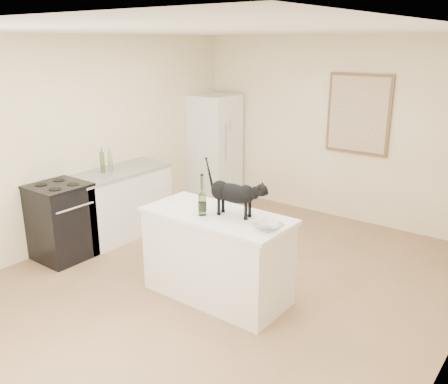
# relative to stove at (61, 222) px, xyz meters

# --- Properties ---
(floor) EXTENTS (5.50, 5.50, 0.00)m
(floor) POSITION_rel_stove_xyz_m (1.95, 0.60, -0.45)
(floor) COLOR #A57858
(floor) RESTS_ON ground
(ceiling) EXTENTS (5.50, 5.50, 0.00)m
(ceiling) POSITION_rel_stove_xyz_m (1.95, 0.60, 2.15)
(ceiling) COLOR white
(ceiling) RESTS_ON ground
(wall_back) EXTENTS (4.50, 0.00, 4.50)m
(wall_back) POSITION_rel_stove_xyz_m (1.95, 3.35, 0.85)
(wall_back) COLOR #FCF4C3
(wall_back) RESTS_ON ground
(wall_left) EXTENTS (0.00, 5.50, 5.50)m
(wall_left) POSITION_rel_stove_xyz_m (-0.30, 0.60, 0.85)
(wall_left) COLOR #FCF4C3
(wall_left) RESTS_ON ground
(island_base) EXTENTS (1.44, 0.67, 0.86)m
(island_base) POSITION_rel_stove_xyz_m (2.05, 0.40, -0.02)
(island_base) COLOR white
(island_base) RESTS_ON floor
(island_top) EXTENTS (1.50, 0.70, 0.04)m
(island_top) POSITION_rel_stove_xyz_m (2.05, 0.40, 0.43)
(island_top) COLOR white
(island_top) RESTS_ON island_base
(left_cabinets) EXTENTS (0.60, 1.40, 0.86)m
(left_cabinets) POSITION_rel_stove_xyz_m (0.00, 0.90, -0.02)
(left_cabinets) COLOR white
(left_cabinets) RESTS_ON floor
(left_countertop) EXTENTS (0.62, 1.44, 0.04)m
(left_countertop) POSITION_rel_stove_xyz_m (0.00, 0.90, 0.43)
(left_countertop) COLOR gray
(left_countertop) RESTS_ON left_cabinets
(stove) EXTENTS (0.60, 0.60, 0.90)m
(stove) POSITION_rel_stove_xyz_m (0.00, 0.00, 0.00)
(stove) COLOR black
(stove) RESTS_ON floor
(fridge) EXTENTS (0.68, 0.68, 1.70)m
(fridge) POSITION_rel_stove_xyz_m (0.00, 2.95, 0.40)
(fridge) COLOR white
(fridge) RESTS_ON floor
(artwork_frame) EXTENTS (0.90, 0.03, 1.10)m
(artwork_frame) POSITION_rel_stove_xyz_m (2.25, 3.32, 1.10)
(artwork_frame) COLOR brown
(artwork_frame) RESTS_ON wall_back
(artwork_canvas) EXTENTS (0.82, 0.00, 1.02)m
(artwork_canvas) POSITION_rel_stove_xyz_m (2.25, 3.30, 1.10)
(artwork_canvas) COLOR beige
(artwork_canvas) RESTS_ON wall_back
(black_cat) EXTENTS (0.60, 0.26, 0.41)m
(black_cat) POSITION_rel_stove_xyz_m (2.21, 0.45, 0.65)
(black_cat) COLOR black
(black_cat) RESTS_ON island_top
(wine_bottle) EXTENTS (0.10, 0.10, 0.36)m
(wine_bottle) POSITION_rel_stove_xyz_m (1.96, 0.29, 0.63)
(wine_bottle) COLOR #3C6127
(wine_bottle) RESTS_ON island_top
(glass_bowl) EXTENTS (0.30, 0.30, 0.06)m
(glass_bowl) POSITION_rel_stove_xyz_m (2.68, 0.34, 0.48)
(glass_bowl) COLOR silver
(glass_bowl) RESTS_ON island_top
(fridge_paper) EXTENTS (0.04, 0.13, 0.18)m
(fridge_paper) POSITION_rel_stove_xyz_m (0.34, 2.98, 0.79)
(fridge_paper) COLOR white
(fridge_paper) RESTS_ON fridge
(counter_bottle_cluster) EXTENTS (0.09, 0.17, 0.26)m
(counter_bottle_cluster) POSITION_rel_stove_xyz_m (-0.04, 0.77, 0.58)
(counter_bottle_cluster) COLOR #2B4F1B
(counter_bottle_cluster) RESTS_ON left_countertop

